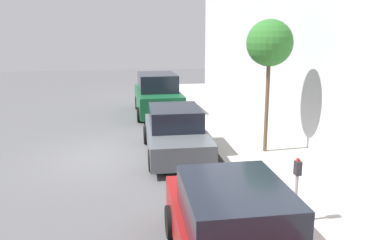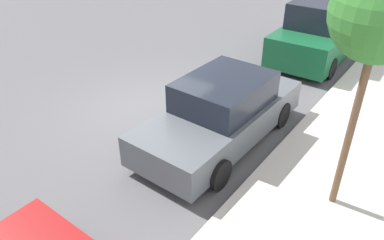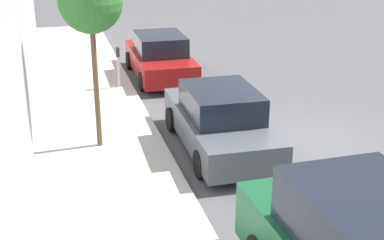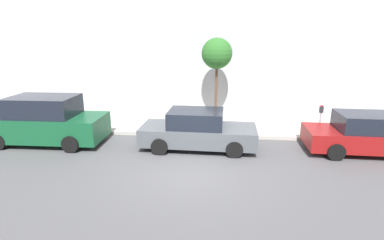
{
  "view_description": "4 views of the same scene",
  "coord_description": "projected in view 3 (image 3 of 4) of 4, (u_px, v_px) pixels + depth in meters",
  "views": [
    {
      "loc": [
        0.75,
        -11.59,
        3.83
      ],
      "look_at": [
        2.86,
        0.47,
        1.0
      ],
      "focal_mm": 35.0,
      "sensor_mm": 36.0,
      "label": 1
    },
    {
      "loc": [
        5.97,
        -6.25,
        4.96
      ],
      "look_at": [
        2.14,
        -1.05,
        1.0
      ],
      "focal_mm": 35.0,
      "sensor_mm": 36.0,
      "label": 2
    },
    {
      "loc": [
        5.97,
        11.3,
        5.29
      ],
      "look_at": [
        3.04,
        0.44,
        1.0
      ],
      "focal_mm": 50.0,
      "sensor_mm": 36.0,
      "label": 3
    },
    {
      "loc": [
        -9.0,
        -0.95,
        4.3
      ],
      "look_at": [
        2.76,
        0.25,
        1.0
      ],
      "focal_mm": 28.0,
      "sensor_mm": 36.0,
      "label": 4
    }
  ],
  "objects": [
    {
      "name": "parked_sedan_second",
      "position": [
        220.0,
        121.0,
        12.76
      ],
      "size": [
        1.92,
        4.54,
        1.54
      ],
      "color": "#4C5156",
      "rests_on": "ground_plane"
    },
    {
      "name": "sidewalk",
      "position": [
        104.0,
        159.0,
        12.28
      ],
      "size": [
        3.07,
        32.0,
        0.15
      ],
      "color": "#B2ADA3",
      "rests_on": "ground_plane"
    },
    {
      "name": "ground_plane",
      "position": [
        303.0,
        140.0,
        13.53
      ],
      "size": [
        60.0,
        60.0,
        0.0
      ],
      "primitive_type": "plane",
      "color": "#515154"
    },
    {
      "name": "street_tree",
      "position": [
        91.0,
        3.0,
        11.65
      ],
      "size": [
        1.41,
        1.41,
        4.12
      ],
      "color": "brown",
      "rests_on": "sidewalk"
    },
    {
      "name": "parking_meter_near",
      "position": [
        118.0,
        62.0,
        16.92
      ],
      "size": [
        0.11,
        0.15,
        1.33
      ],
      "color": "#ADADB2",
      "rests_on": "sidewalk"
    },
    {
      "name": "parked_sedan_nearest",
      "position": [
        160.0,
        57.0,
        18.52
      ],
      "size": [
        1.92,
        4.53,
        1.54
      ],
      "color": "maroon",
      "rests_on": "ground_plane"
    }
  ]
}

